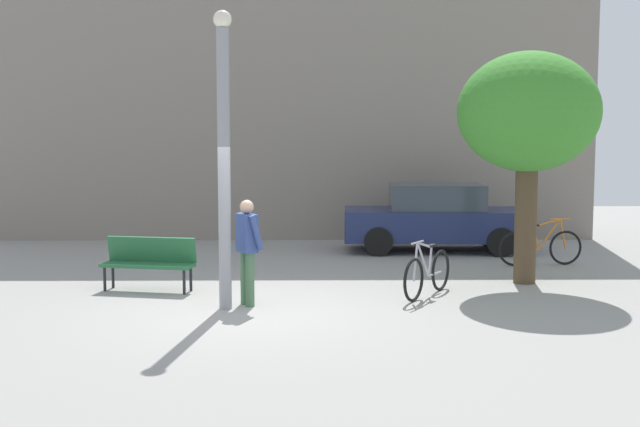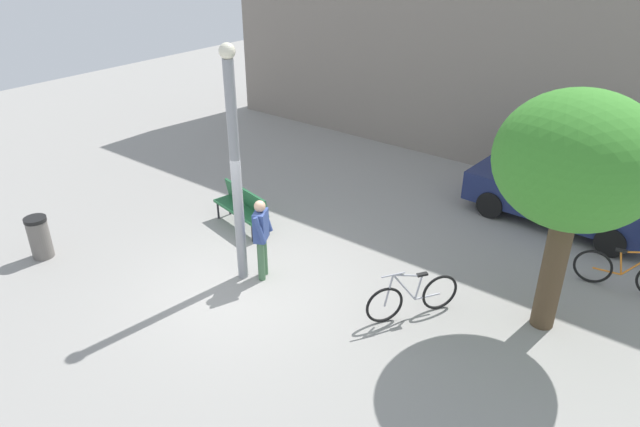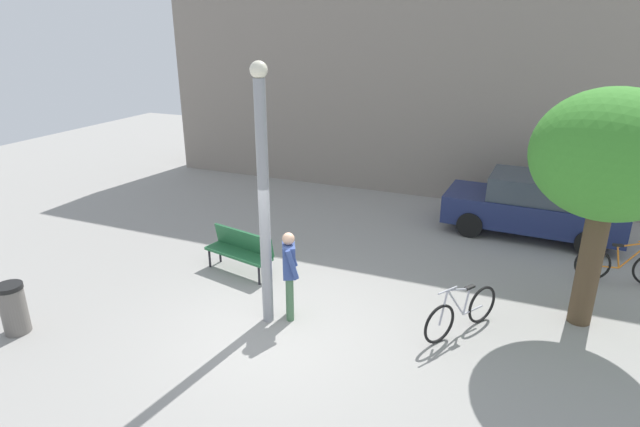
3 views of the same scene
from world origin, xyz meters
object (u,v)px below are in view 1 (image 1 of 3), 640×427
plaza_tree (528,114)px  parked_car_navy (436,218)px  lamppost (224,153)px  park_bench (149,259)px  person_by_lamppost (247,245)px  bicycle_orange (541,247)px  bicycle_silver (427,273)px

plaza_tree → parked_car_navy: 4.74m
lamppost → park_bench: size_ratio=2.73×
person_by_lamppost → parked_car_navy: person_by_lamppost is taller
person_by_lamppost → plaza_tree: size_ratio=0.40×
person_by_lamppost → park_bench: bearing=144.7°
park_bench → bicycle_orange: 7.94m
bicycle_orange → parked_car_navy: parked_car_navy is taller
plaza_tree → parked_car_navy: bearing=103.8°
parked_car_navy → park_bench: bearing=-140.6°
lamppost → bicycle_orange: lamppost is taller
bicycle_silver → parked_car_navy: 5.33m
parked_car_navy → bicycle_silver: bearing=-100.2°
lamppost → parked_car_navy: size_ratio=1.06×
plaza_tree → person_by_lamppost: bearing=-158.8°
person_by_lamppost → plaza_tree: 5.62m
plaza_tree → bicycle_silver: (-1.94, -1.19, -2.66)m
lamppost → person_by_lamppost: size_ratio=2.72×
parked_car_navy → lamppost: bearing=-124.3°
plaza_tree → bicycle_orange: bearing=66.6°
bicycle_silver → bicycle_orange: 4.20m
parked_car_navy → person_by_lamppost: bearing=-123.2°
lamppost → bicycle_orange: size_ratio=2.53×
park_bench → plaza_tree: plaza_tree is taller
lamppost → plaza_tree: size_ratio=1.09×
parked_car_navy → bicycle_orange: bearing=-48.5°
person_by_lamppost → parked_car_navy: (3.88, 5.93, -0.19)m
bicycle_silver → plaza_tree: bearing=31.5°
park_bench → bicycle_orange: bicycle_orange is taller
bicycle_orange → plaza_tree: bearing=-113.4°
lamppost → parked_car_navy: bearing=55.7°
plaza_tree → park_bench: bearing=-174.7°
person_by_lamppost → parked_car_navy: bearing=56.8°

